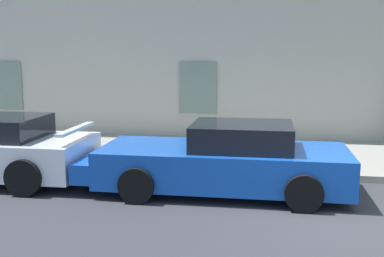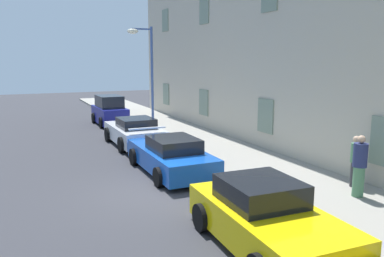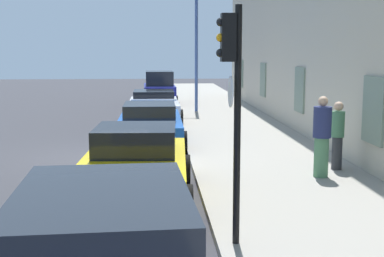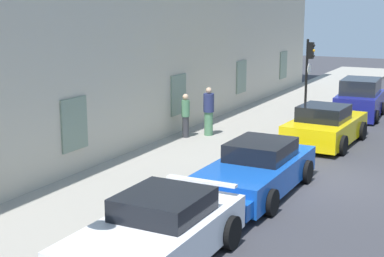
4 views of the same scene
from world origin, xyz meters
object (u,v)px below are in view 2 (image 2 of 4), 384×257
sportscar_red_lead (133,132)px  street_lamp (145,59)px  sportscar_white_middle (271,223)px  hatchback_distant (110,111)px  sportscar_yellow_flank (169,155)px  pedestrian_admiring (355,160)px  pedestrian_strolling (359,166)px

sportscar_red_lead → street_lamp: (-2.72, 1.51, 3.46)m
sportscar_white_middle → hatchback_distant: (-17.82, 0.64, 0.22)m
sportscar_yellow_flank → pedestrian_admiring: bearing=44.4°
street_lamp → pedestrian_strolling: bearing=9.7°
pedestrian_admiring → sportscar_yellow_flank: bearing=-135.6°
sportscar_white_middle → hatchback_distant: size_ratio=1.28×
sportscar_red_lead → pedestrian_admiring: pedestrian_admiring is taller
hatchback_distant → pedestrian_admiring: 16.25m
sportscar_yellow_flank → hatchback_distant: (-11.22, 0.39, 0.26)m
sportscar_yellow_flank → sportscar_white_middle: size_ratio=1.10×
sportscar_red_lead → hatchback_distant: 6.28m
sportscar_white_middle → hatchback_distant: 17.83m
pedestrian_admiring → pedestrian_strolling: size_ratio=0.90×
sportscar_red_lead → sportscar_white_middle: sportscar_white_middle is taller
pedestrian_admiring → sportscar_white_middle: bearing=-66.0°
sportscar_red_lead → sportscar_white_middle: 11.56m
street_lamp → pedestrian_strolling: size_ratio=3.17×
pedestrian_admiring → pedestrian_strolling: (0.70, -0.60, 0.08)m
street_lamp → pedestrian_admiring: (12.19, 2.80, -3.10)m
sportscar_red_lead → hatchback_distant: bearing=177.4°
sportscar_white_middle → street_lamp: street_lamp is taller
sportscar_red_lead → pedestrian_strolling: size_ratio=2.60×
sportscar_white_middle → pedestrian_strolling: bearing=108.8°
hatchback_distant → pedestrian_admiring: size_ratio=2.25×
street_lamp → sportscar_white_middle: bearing=-7.5°
hatchback_distant → pedestrian_strolling: (16.44, 3.43, 0.21)m
sportscar_white_middle → pedestrian_admiring: pedestrian_admiring is taller
sportscar_white_middle → street_lamp: (-14.27, 1.87, 3.45)m
sportscar_yellow_flank → hatchback_distant: 11.23m
street_lamp → pedestrian_strolling: 13.42m
sportscar_white_middle → street_lamp: 14.80m
sportscar_white_middle → street_lamp: size_ratio=0.81×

